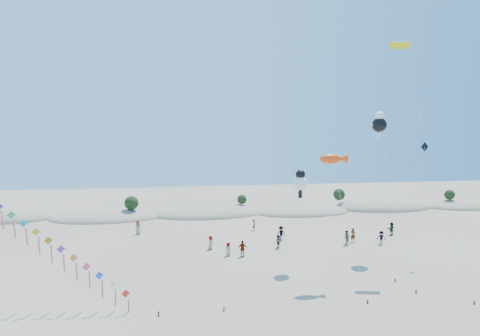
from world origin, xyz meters
The scene contains 7 objects.
dune_ridge centered at (1.06, 45.14, 0.11)m, with size 145.30×11.49×5.57m.
fish_kite centered at (9.41, 14.07, 11.10)m, with size 2.60×6.76×11.59m.
cartoon_kite_low centered at (7.43, 17.74, 8.63)m, with size 9.70×10.21×9.84m.
cartoon_kite_high centered at (17.73, 21.36, 14.58)m, with size 3.81×13.13×15.93m.
parafoil_kite centered at (18.37, 18.45, 22.03)m, with size 2.11×12.90×23.03m.
dark_kite centered at (19.79, 16.83, 8.98)m, with size 7.50×6.95×12.57m.
beachgoers centered at (9.12, 25.78, 0.85)m, with size 34.54×12.43×1.83m.
Camera 1 is at (-4.90, -20.93, 13.53)m, focal length 30.00 mm.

